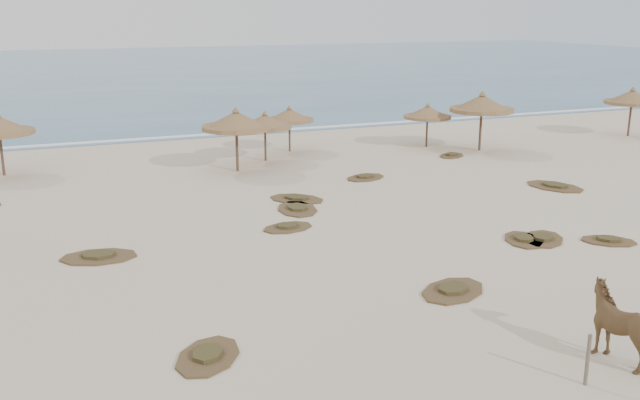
% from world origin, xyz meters
% --- Properties ---
extents(ground, '(160.00, 160.00, 0.00)m').
position_xyz_m(ground, '(0.00, 0.00, 0.00)').
color(ground, beige).
rests_on(ground, ground).
extents(ocean, '(200.00, 100.00, 0.01)m').
position_xyz_m(ocean, '(0.00, 75.00, 0.00)').
color(ocean, '#255570').
rests_on(ocean, ground).
extents(foam_line, '(70.00, 0.60, 0.01)m').
position_xyz_m(foam_line, '(0.00, 26.00, 0.00)').
color(foam_line, white).
rests_on(foam_line, ground).
extents(palapa_2, '(3.83, 3.83, 3.05)m').
position_xyz_m(palapa_2, '(-0.74, 15.75, 2.37)').
color(palapa_2, '#4F3729').
rests_on(palapa_2, ground).
extents(palapa_3, '(3.55, 3.55, 2.54)m').
position_xyz_m(palapa_3, '(1.21, 17.47, 1.97)').
color(palapa_3, '#4F3729').
rests_on(palapa_3, ground).
extents(palapa_4, '(3.37, 3.37, 2.48)m').
position_xyz_m(palapa_4, '(3.17, 19.35, 1.92)').
color(palapa_4, '#4F3729').
rests_on(palapa_4, ground).
extents(palapa_5, '(3.95, 3.95, 3.22)m').
position_xyz_m(palapa_5, '(12.84, 15.75, 2.50)').
color(palapa_5, '#4F3729').
rests_on(palapa_5, ground).
extents(palapa_6, '(2.96, 2.96, 2.47)m').
position_xyz_m(palapa_6, '(10.63, 17.64, 1.91)').
color(palapa_6, '#4F3729').
rests_on(palapa_6, ground).
extents(palapa_7, '(3.71, 3.71, 2.97)m').
position_xyz_m(palapa_7, '(23.71, 16.14, 2.31)').
color(palapa_7, '#4F3729').
rests_on(palapa_7, ground).
extents(horse, '(1.35, 2.13, 1.67)m').
position_xyz_m(horse, '(2.07, -5.67, 0.83)').
color(horse, brown).
rests_on(horse, ground).
extents(fence_post_near, '(0.10, 0.10, 1.13)m').
position_xyz_m(fence_post_near, '(0.57, -6.17, 0.56)').
color(fence_post_near, '#716355').
rests_on(fence_post_near, ground).
extents(scrub_1, '(2.61, 1.94, 0.16)m').
position_xyz_m(scrub_1, '(-8.02, 5.58, 0.05)').
color(scrub_1, brown).
rests_on(scrub_1, ground).
extents(scrub_2, '(2.07, 1.56, 0.16)m').
position_xyz_m(scrub_2, '(-1.56, 6.26, 0.05)').
color(scrub_2, brown).
rests_on(scrub_2, ground).
extents(scrub_3, '(1.83, 2.50, 0.16)m').
position_xyz_m(scrub_3, '(-0.43, 8.36, 0.05)').
color(scrub_3, brown).
rests_on(scrub_3, ground).
extents(scrub_4, '(1.88, 2.23, 0.16)m').
position_xyz_m(scrub_4, '(5.27, 2.02, 0.05)').
color(scrub_4, brown).
rests_on(scrub_4, ground).
extents(scrub_5, '(2.44, 3.00, 0.16)m').
position_xyz_m(scrub_5, '(11.13, 7.54, 0.05)').
color(scrub_5, brown).
rests_on(scrub_5, ground).
extents(scrub_7, '(2.32, 1.90, 0.16)m').
position_xyz_m(scrub_7, '(4.25, 12.11, 0.05)').
color(scrub_7, brown).
rests_on(scrub_7, ground).
extents(scrub_9, '(2.66, 2.33, 0.16)m').
position_xyz_m(scrub_9, '(0.72, -0.89, 0.05)').
color(scrub_9, brown).
rests_on(scrub_9, ground).
extents(scrub_10, '(2.04, 1.90, 0.16)m').
position_xyz_m(scrub_10, '(10.56, 14.91, 0.05)').
color(scrub_10, brown).
rests_on(scrub_10, ground).
extents(scrub_11, '(2.23, 2.42, 0.16)m').
position_xyz_m(scrub_11, '(-6.39, -2.11, 0.05)').
color(scrub_11, brown).
rests_on(scrub_11, ground).
extents(scrub_12, '(2.13, 1.98, 0.16)m').
position_xyz_m(scrub_12, '(7.82, 0.87, 0.05)').
color(scrub_12, brown).
rests_on(scrub_12, ground).
extents(scrub_13, '(2.67, 2.69, 0.16)m').
position_xyz_m(scrub_13, '(0.06, 9.76, 0.05)').
color(scrub_13, brown).
rests_on(scrub_13, ground).
extents(scrub_14, '(2.33, 2.34, 0.16)m').
position_xyz_m(scrub_14, '(5.94, 1.85, 0.05)').
color(scrub_14, brown).
rests_on(scrub_14, ground).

